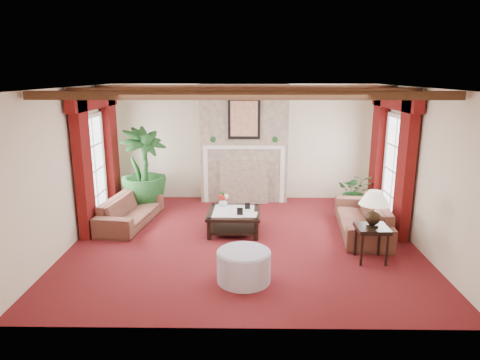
{
  "coord_description": "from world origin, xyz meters",
  "views": [
    {
      "loc": [
        0.04,
        -7.22,
        2.92
      ],
      "look_at": [
        -0.07,
        0.4,
        1.02
      ],
      "focal_mm": 32.0,
      "sensor_mm": 36.0,
      "label": 1
    }
  ],
  "objects_px": {
    "ottoman": "(244,266)",
    "sofa_right": "(362,212)",
    "coffee_table": "(234,221)",
    "potted_palm": "(144,187)",
    "sofa_left": "(130,206)",
    "side_table": "(371,243)"
  },
  "relations": [
    {
      "from": "ottoman",
      "to": "sofa_right",
      "type": "bearing_deg",
      "value": 41.69
    },
    {
      "from": "potted_palm",
      "to": "coffee_table",
      "type": "relative_size",
      "value": 2.03
    },
    {
      "from": "coffee_table",
      "to": "side_table",
      "type": "distance_m",
      "value": 2.56
    },
    {
      "from": "sofa_right",
      "to": "ottoman",
      "type": "relative_size",
      "value": 2.74
    },
    {
      "from": "coffee_table",
      "to": "ottoman",
      "type": "xyz_separation_m",
      "value": [
        0.2,
        -1.99,
        0.03
      ]
    },
    {
      "from": "sofa_left",
      "to": "potted_palm",
      "type": "xyz_separation_m",
      "value": [
        0.07,
        0.94,
        0.13
      ]
    },
    {
      "from": "sofa_right",
      "to": "ottoman",
      "type": "xyz_separation_m",
      "value": [
        -2.22,
        -1.97,
        -0.18
      ]
    },
    {
      "from": "sofa_left",
      "to": "sofa_right",
      "type": "xyz_separation_m",
      "value": [
        4.49,
        -0.45,
        0.03
      ]
    },
    {
      "from": "coffee_table",
      "to": "ottoman",
      "type": "height_order",
      "value": "ottoman"
    },
    {
      "from": "sofa_left",
      "to": "ottoman",
      "type": "xyz_separation_m",
      "value": [
        2.27,
        -2.42,
        -0.15
      ]
    },
    {
      "from": "ottoman",
      "to": "side_table",
      "type": "bearing_deg",
      "value": 19.7
    },
    {
      "from": "sofa_left",
      "to": "sofa_right",
      "type": "height_order",
      "value": "sofa_right"
    },
    {
      "from": "potted_palm",
      "to": "sofa_left",
      "type": "bearing_deg",
      "value": -94.22
    },
    {
      "from": "side_table",
      "to": "ottoman",
      "type": "relative_size",
      "value": 0.74
    },
    {
      "from": "sofa_left",
      "to": "potted_palm",
      "type": "distance_m",
      "value": 0.95
    },
    {
      "from": "potted_palm",
      "to": "side_table",
      "type": "height_order",
      "value": "potted_palm"
    },
    {
      "from": "potted_palm",
      "to": "ottoman",
      "type": "relative_size",
      "value": 2.57
    },
    {
      "from": "sofa_right",
      "to": "side_table",
      "type": "relative_size",
      "value": 3.69
    },
    {
      "from": "potted_palm",
      "to": "side_table",
      "type": "relative_size",
      "value": 3.46
    },
    {
      "from": "sofa_left",
      "to": "ottoman",
      "type": "relative_size",
      "value": 2.52
    },
    {
      "from": "sofa_right",
      "to": "side_table",
      "type": "xyz_separation_m",
      "value": [
        -0.19,
        -1.25,
        -0.12
      ]
    },
    {
      "from": "potted_palm",
      "to": "ottoman",
      "type": "distance_m",
      "value": 4.03
    }
  ]
}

